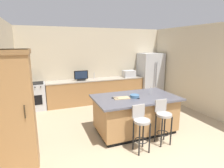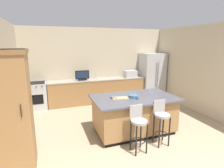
{
  "view_description": "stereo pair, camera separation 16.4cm",
  "coord_description": "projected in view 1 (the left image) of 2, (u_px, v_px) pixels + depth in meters",
  "views": [
    {
      "loc": [
        -1.97,
        -1.88,
        2.23
      ],
      "look_at": [
        -0.03,
        3.12,
        1.03
      ],
      "focal_mm": 29.07,
      "sensor_mm": 36.0,
      "label": 1
    },
    {
      "loc": [
        -1.82,
        -1.94,
        2.23
      ],
      "look_at": [
        -0.03,
        3.12,
        1.03
      ],
      "focal_mm": 29.07,
      "sensor_mm": 36.0,
      "label": 2
    }
  ],
  "objects": [
    {
      "name": "kitchen_island",
      "position": [
        135.0,
        114.0,
        4.64
      ],
      "size": [
        2.08,
        1.24,
        0.93
      ],
      "color": "black",
      "rests_on": "ground_plane"
    },
    {
      "name": "wall_left",
      "position": [
        1.0,
        83.0,
        3.87
      ],
      "size": [
        0.12,
        5.4,
        2.81
      ],
      "primitive_type": "cube",
      "color": "beige",
      "rests_on": "ground_plane"
    },
    {
      "name": "tv_monitor",
      "position": [
        81.0,
        76.0,
        6.58
      ],
      "size": [
        0.5,
        0.16,
        0.36
      ],
      "color": "black",
      "rests_on": "counter_back"
    },
    {
      "name": "range_oven",
      "position": [
        34.0,
        97.0,
        6.18
      ],
      "size": [
        0.78,
        0.63,
        0.93
      ],
      "color": "#B7BABF",
      "rests_on": "ground_plane"
    },
    {
      "name": "fruit_bowl",
      "position": [
        135.0,
        96.0,
        4.47
      ],
      "size": [
        0.23,
        0.23,
        0.07
      ],
      "primitive_type": "cylinder",
      "color": "#3F668C",
      "rests_on": "kitchen_island"
    },
    {
      "name": "wall_back",
      "position": [
        95.0,
        65.0,
        7.14
      ],
      "size": [
        6.05,
        0.12,
        2.81
      ],
      "primitive_type": "cube",
      "color": "beige",
      "rests_on": "ground_plane"
    },
    {
      "name": "wall_right",
      "position": [
        201.0,
        70.0,
        5.86
      ],
      "size": [
        0.12,
        5.4,
        2.81
      ],
      "primitive_type": "cube",
      "color": "beige",
      "rests_on": "ground_plane"
    },
    {
      "name": "cabinet_tower",
      "position": [
        14.0,
        111.0,
        3.08
      ],
      "size": [
        0.67,
        0.61,
        2.15
      ],
      "color": "#9E7042",
      "rests_on": "ground_plane"
    },
    {
      "name": "cell_phone",
      "position": [
        138.0,
        98.0,
        4.42
      ],
      "size": [
        0.11,
        0.16,
        0.01
      ],
      "primitive_type": "cube",
      "rotation": [
        0.0,
        0.0,
        -0.26
      ],
      "color": "black",
      "rests_on": "kitchen_island"
    },
    {
      "name": "bar_stool_left",
      "position": [
        141.0,
        124.0,
        3.75
      ],
      "size": [
        0.34,
        0.34,
        0.99
      ],
      "rotation": [
        0.0,
        0.0,
        0.03
      ],
      "color": "gray",
      "rests_on": "ground_plane"
    },
    {
      "name": "sink_faucet_back",
      "position": [
        94.0,
        76.0,
        6.92
      ],
      "size": [
        0.02,
        0.02,
        0.24
      ],
      "primitive_type": "cylinder",
      "color": "#B2B2B7",
      "rests_on": "counter_back"
    },
    {
      "name": "sink_faucet_island",
      "position": [
        151.0,
        91.0,
        4.67
      ],
      "size": [
        0.02,
        0.02,
        0.22
      ],
      "primitive_type": "cylinder",
      "color": "#B2B2B7",
      "rests_on": "kitchen_island"
    },
    {
      "name": "bar_stool_right",
      "position": [
        163.0,
        118.0,
        4.05
      ],
      "size": [
        0.34,
        0.34,
        1.0
      ],
      "rotation": [
        0.0,
        0.0,
        -0.04
      ],
      "color": "gray",
      "rests_on": "ground_plane"
    },
    {
      "name": "cutting_board",
      "position": [
        122.0,
        98.0,
        4.4
      ],
      "size": [
        0.41,
        0.26,
        0.02
      ],
      "primitive_type": "cube",
      "rotation": [
        0.0,
        0.0,
        -0.13
      ],
      "color": "tan",
      "rests_on": "kitchen_island"
    },
    {
      "name": "refrigerator",
      "position": [
        150.0,
        75.0,
        7.63
      ],
      "size": [
        0.93,
        0.78,
        1.84
      ],
      "color": "#B7BABF",
      "rests_on": "ground_plane"
    },
    {
      "name": "microwave",
      "position": [
        129.0,
        74.0,
        7.33
      ],
      "size": [
        0.48,
        0.36,
        0.26
      ],
      "primitive_type": "cube",
      "color": "#B7BABF",
      "rests_on": "counter_back"
    },
    {
      "name": "tv_remote",
      "position": [
        115.0,
        98.0,
        4.38
      ],
      "size": [
        0.15,
        0.15,
        0.02
      ],
      "primitive_type": "cube",
      "rotation": [
        0.0,
        0.0,
        0.79
      ],
      "color": "black",
      "rests_on": "kitchen_island"
    },
    {
      "name": "counter_back",
      "position": [
        97.0,
        91.0,
        6.98
      ],
      "size": [
        3.7,
        0.62,
        0.91
      ],
      "color": "#9E7042",
      "rests_on": "ground_plane"
    }
  ]
}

